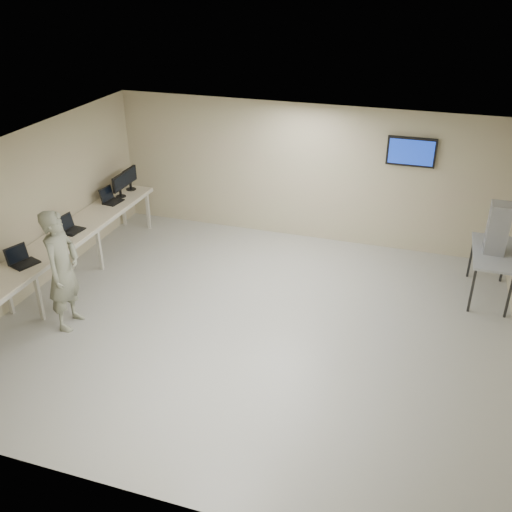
% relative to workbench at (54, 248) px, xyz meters
% --- Properties ---
extents(room, '(8.01, 7.01, 2.81)m').
position_rel_workbench_xyz_m(room, '(3.62, 0.06, 0.58)').
color(room, '#ABAA99').
rests_on(room, ground).
extents(workbench, '(0.76, 6.00, 0.90)m').
position_rel_workbench_xyz_m(workbench, '(0.00, 0.00, 0.00)').
color(workbench, beige).
rests_on(workbench, ground).
extents(laptop_1, '(0.44, 0.47, 0.31)m').
position_rel_workbench_xyz_m(laptop_1, '(-0.04, -0.75, 0.15)').
color(laptop_1, black).
rests_on(laptop_1, workbench).
extents(laptop_2, '(0.35, 0.41, 0.30)m').
position_rel_workbench_xyz_m(laptop_2, '(-0.03, 0.56, 0.15)').
color(laptop_2, black).
rests_on(laptop_2, workbench).
extents(laptop_3, '(0.36, 0.42, 0.30)m').
position_rel_workbench_xyz_m(laptop_3, '(-0.06, 2.00, 0.15)').
color(laptop_3, black).
rests_on(laptop_3, workbench).
extents(monitor_near, '(0.21, 0.47, 0.46)m').
position_rel_workbench_xyz_m(monitor_near, '(-0.01, 2.32, 0.35)').
color(monitor_near, black).
rests_on(monitor_near, workbench).
extents(monitor_far, '(0.21, 0.48, 0.47)m').
position_rel_workbench_xyz_m(monitor_far, '(-0.01, 2.75, 0.36)').
color(monitor_far, black).
rests_on(monitor_far, workbench).
extents(soldier, '(0.54, 0.76, 1.98)m').
position_rel_workbench_xyz_m(soldier, '(0.80, -0.86, 0.16)').
color(soldier, '#5C614B').
rests_on(soldier, ground).
extents(side_table, '(0.67, 1.44, 0.86)m').
position_rel_workbench_xyz_m(side_table, '(7.19, 2.10, -0.04)').
color(side_table, gray).
rests_on(side_table, ground).
extents(storage_bins, '(0.33, 0.36, 0.86)m').
position_rel_workbench_xyz_m(storage_bins, '(7.17, 2.10, 0.47)').
color(storage_bins, '#A0A3A9').
rests_on(storage_bins, side_table).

